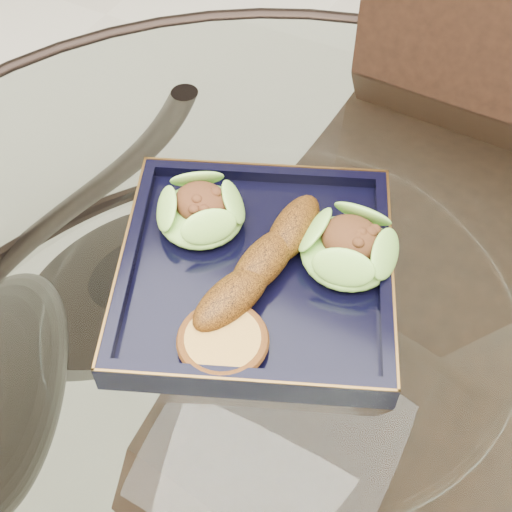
% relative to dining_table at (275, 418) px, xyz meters
% --- Properties ---
extents(dining_table, '(1.13, 1.13, 0.77)m').
position_rel_dining_table_xyz_m(dining_table, '(0.00, 0.00, 0.00)').
color(dining_table, white).
rests_on(dining_table, ground).
extents(dining_chair, '(0.47, 0.47, 1.07)m').
position_rel_dining_table_xyz_m(dining_chair, '(0.11, 0.30, -0.00)').
color(dining_chair, black).
rests_on(dining_chair, ground).
extents(navy_plate, '(0.36, 0.36, 0.02)m').
position_rel_dining_table_xyz_m(navy_plate, '(-0.05, 0.05, 0.17)').
color(navy_plate, black).
rests_on(navy_plate, dining_table).
extents(lettuce_wrap_left, '(0.11, 0.11, 0.03)m').
position_rel_dining_table_xyz_m(lettuce_wrap_left, '(-0.13, 0.08, 0.20)').
color(lettuce_wrap_left, '#52942B').
rests_on(lettuce_wrap_left, navy_plate).
extents(lettuce_wrap_right, '(0.12, 0.12, 0.03)m').
position_rel_dining_table_xyz_m(lettuce_wrap_right, '(0.02, 0.11, 0.20)').
color(lettuce_wrap_right, '#63A12E').
rests_on(lettuce_wrap_right, navy_plate).
extents(roasted_plantain, '(0.06, 0.19, 0.04)m').
position_rel_dining_table_xyz_m(roasted_plantain, '(-0.04, 0.05, 0.20)').
color(roasted_plantain, '#60330A').
rests_on(roasted_plantain, navy_plate).
extents(crumb_patty, '(0.10, 0.10, 0.01)m').
position_rel_dining_table_xyz_m(crumb_patty, '(-0.04, -0.04, 0.19)').
color(crumb_patty, '#AB8239').
rests_on(crumb_patty, navy_plate).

